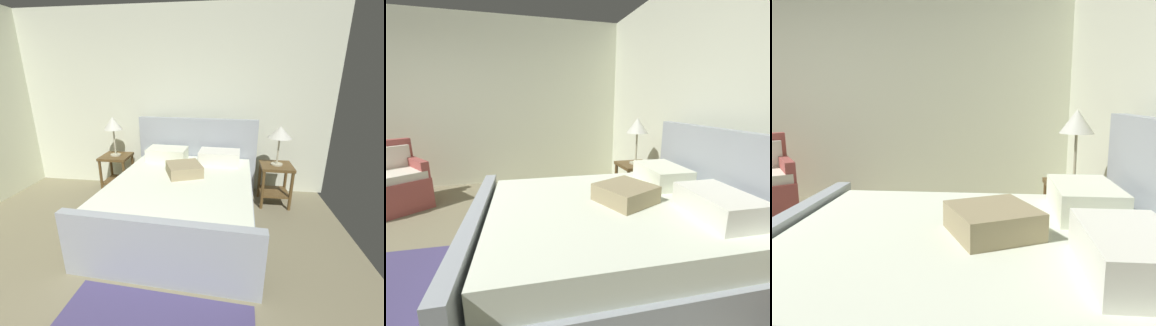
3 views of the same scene
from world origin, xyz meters
The scene contains 6 objects.
wall_back centered at (0.00, 3.41, 1.38)m, with size 4.93×0.12×2.77m, color silver.
bed centered at (0.41, 2.21, 0.35)m, with size 1.92×2.21×1.19m.
nightstand_right centered at (1.63, 2.89, 0.40)m, with size 0.44×0.44×0.60m.
table_lamp_right centered at (1.63, 2.89, 1.05)m, with size 0.32×0.32×0.55m.
nightstand_left centered at (-0.82, 3.02, 0.40)m, with size 0.44×0.44×0.60m.
table_lamp_left centered at (-0.82, 3.02, 1.09)m, with size 0.28×0.28×0.61m.
Camera 1 is at (0.89, -0.64, 1.78)m, focal length 23.80 mm.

